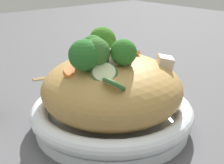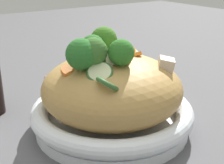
{
  "view_description": "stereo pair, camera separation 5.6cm",
  "coord_description": "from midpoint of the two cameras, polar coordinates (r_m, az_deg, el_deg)",
  "views": [
    {
      "loc": [
        -0.4,
        0.34,
        0.29
      ],
      "look_at": [
        0.0,
        0.0,
        0.09
      ],
      "focal_mm": 50.54,
      "sensor_mm": 36.0,
      "label": 1
    },
    {
      "loc": [
        -0.43,
        0.29,
        0.29
      ],
      "look_at": [
        0.0,
        0.0,
        0.09
      ],
      "focal_mm": 50.54,
      "sensor_mm": 36.0,
      "label": 2
    }
  ],
  "objects": [
    {
      "name": "noodle_heap",
      "position": [
        0.56,
        2.83,
        -1.17
      ],
      "size": [
        0.25,
        0.25,
        0.12
      ],
      "color": "#B38848",
      "rests_on": "serving_bowl"
    },
    {
      "name": "zucchini_slices",
      "position": [
        0.51,
        2.29,
        2.57
      ],
      "size": [
        0.13,
        0.16,
        0.04
      ],
      "color": "#BFDF97",
      "rests_on": "serving_bowl"
    },
    {
      "name": "carrot_coins",
      "position": [
        0.58,
        3.42,
        4.55
      ],
      "size": [
        0.1,
        0.19,
        0.04
      ],
      "color": "orange",
      "rests_on": "serving_bowl"
    },
    {
      "name": "broccoli_florets",
      "position": [
        0.52,
        0.44,
        5.78
      ],
      "size": [
        0.12,
        0.13,
        0.07
      ],
      "color": "#99B66E",
      "rests_on": "serving_bowl"
    },
    {
      "name": "ground_plane",
      "position": [
        0.6,
        2.71,
        -8.18
      ],
      "size": [
        3.0,
        3.0,
        0.0
      ],
      "primitive_type": "plane",
      "color": "#504F53"
    },
    {
      "name": "chicken_chunks",
      "position": [
        0.53,
        5.32,
        3.88
      ],
      "size": [
        0.09,
        0.17,
        0.05
      ],
      "color": "beige",
      "rests_on": "serving_bowl"
    },
    {
      "name": "serving_bowl",
      "position": [
        0.59,
        2.75,
        -5.95
      ],
      "size": [
        0.3,
        0.3,
        0.05
      ],
      "color": "white",
      "rests_on": "ground_plane"
    },
    {
      "name": "chopsticks_pair",
      "position": [
        0.88,
        -2.99,
        1.75
      ],
      "size": [
        0.08,
        0.22,
        0.01
      ],
      "color": "tan",
      "rests_on": "ground_plane"
    }
  ]
}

